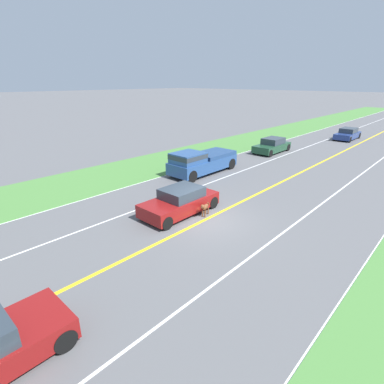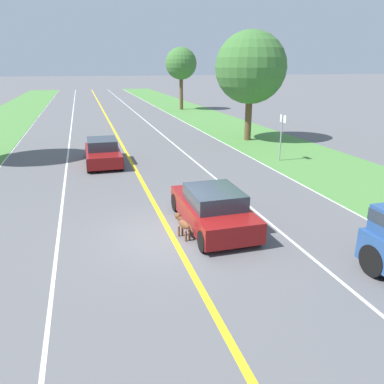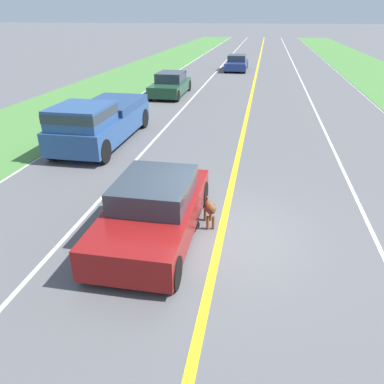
{
  "view_description": "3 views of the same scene",
  "coord_description": "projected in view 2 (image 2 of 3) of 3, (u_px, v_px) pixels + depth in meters",
  "views": [
    {
      "loc": [
        -8.7,
        10.45,
        6.54
      ],
      "look_at": [
        1.07,
        -0.11,
        1.16
      ],
      "focal_mm": 28.0,
      "sensor_mm": 36.0,
      "label": 1
    },
    {
      "loc": [
        -2.4,
        -10.72,
        5.18
      ],
      "look_at": [
        1.01,
        1.11,
        1.01
      ],
      "focal_mm": 35.0,
      "sensor_mm": 36.0,
      "label": 2
    },
    {
      "loc": [
        -0.71,
        7.5,
        4.66
      ],
      "look_at": [
        0.65,
        0.21,
        1.11
      ],
      "focal_mm": 35.0,
      "sensor_mm": 36.0,
      "label": 3
    }
  ],
  "objects": [
    {
      "name": "lane_edge_line_right",
      "position": [
        355.0,
        213.0,
        13.88
      ],
      "size": [
        0.14,
        160.0,
        0.01
      ],
      "primitive_type": "cube",
      "color": "white",
      "rests_on": "ground"
    },
    {
      "name": "oncoming_car",
      "position": [
        103.0,
        152.0,
        20.74
      ],
      "size": [
        1.86,
        4.38,
        1.34
      ],
      "rotation": [
        0.0,
        0.0,
        3.14
      ],
      "color": "maroon",
      "rests_on": "ground"
    },
    {
      "name": "roadside_tree_right_near",
      "position": [
        251.0,
        68.0,
        25.73
      ],
      "size": [
        4.92,
        4.92,
        7.51
      ],
      "color": "brown",
      "rests_on": "ground"
    },
    {
      "name": "street_sign",
      "position": [
        282.0,
        132.0,
        20.89
      ],
      "size": [
        0.11,
        0.64,
        2.65
      ],
      "color": "gray",
      "rests_on": "ground"
    },
    {
      "name": "lane_dash_oncoming",
      "position": [
        57.0,
        249.0,
        11.13
      ],
      "size": [
        0.1,
        160.0,
        0.01
      ],
      "primitive_type": "cube",
      "color": "white",
      "rests_on": "ground"
    },
    {
      "name": "lane_dash_same_dir",
      "position": [
        270.0,
        223.0,
        12.97
      ],
      "size": [
        0.1,
        160.0,
        0.01
      ],
      "primitive_type": "cube",
      "color": "white",
      "rests_on": "ground"
    },
    {
      "name": "dog",
      "position": [
        183.0,
        223.0,
        11.74
      ],
      "size": [
        0.41,
        1.03,
        0.76
      ],
      "rotation": [
        0.0,
        0.0,
        0.3
      ],
      "color": "brown",
      "rests_on": "ground"
    },
    {
      "name": "ego_car",
      "position": [
        213.0,
        208.0,
        12.54
      ],
      "size": [
        1.92,
        4.26,
        1.36
      ],
      "color": "maroon",
      "rests_on": "ground"
    },
    {
      "name": "roadside_tree_right_far",
      "position": [
        181.0,
        64.0,
        44.55
      ],
      "size": [
        3.73,
        3.73,
        7.29
      ],
      "color": "brown",
      "rests_on": "ground"
    },
    {
      "name": "centre_divider_line",
      "position": [
        171.0,
        235.0,
        12.05
      ],
      "size": [
        0.18,
        160.0,
        0.01
      ],
      "primitive_type": "cube",
      "color": "yellow",
      "rests_on": "ground"
    },
    {
      "name": "ground_plane",
      "position": [
        171.0,
        235.0,
        12.05
      ],
      "size": [
        400.0,
        400.0,
        0.0
      ],
      "primitive_type": "plane",
      "color": "#5B5B5E"
    }
  ]
}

